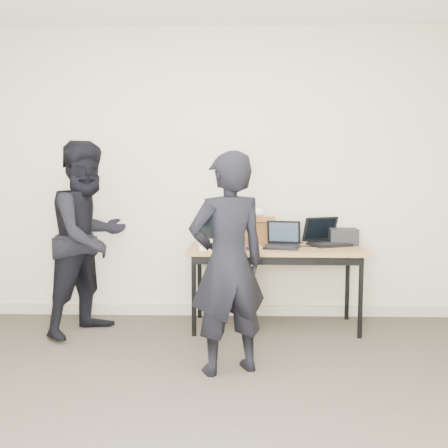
{
  "coord_description": "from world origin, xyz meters",
  "views": [
    {
      "loc": [
        0.2,
        -2.44,
        1.38
      ],
      "look_at": [
        0.1,
        1.6,
        0.95
      ],
      "focal_mm": 40.0,
      "sensor_mm": 36.0,
      "label": 1
    }
  ],
  "objects_px": {
    "laptop_center": "(282,242)",
    "leather_satchel": "(254,230)",
    "person_observer": "(89,238)",
    "person_typist": "(228,264)",
    "equipment_box": "(343,236)",
    "laptop_beige": "(217,241)",
    "laptop_right": "(326,239)",
    "desk": "(275,254)"
  },
  "relations": [
    {
      "from": "desk",
      "to": "person_typist",
      "type": "xyz_separation_m",
      "value": [
        -0.4,
        -0.99,
        0.1
      ]
    },
    {
      "from": "laptop_beige",
      "to": "laptop_center",
      "type": "relative_size",
      "value": 1.09
    },
    {
      "from": "laptop_beige",
      "to": "person_typist",
      "type": "xyz_separation_m",
      "value": [
        0.11,
        -0.96,
        -0.02
      ]
    },
    {
      "from": "laptop_right",
      "to": "person_typist",
      "type": "height_order",
      "value": "person_typist"
    },
    {
      "from": "desk",
      "to": "equipment_box",
      "type": "xyz_separation_m",
      "value": [
        0.63,
        0.19,
        0.13
      ]
    },
    {
      "from": "laptop_right",
      "to": "person_observer",
      "type": "height_order",
      "value": "person_observer"
    },
    {
      "from": "desk",
      "to": "person_typist",
      "type": "relative_size",
      "value": 1.0
    },
    {
      "from": "laptop_center",
      "to": "leather_satchel",
      "type": "relative_size",
      "value": 0.93
    },
    {
      "from": "laptop_right",
      "to": "equipment_box",
      "type": "distance_m",
      "value": 0.17
    },
    {
      "from": "laptop_beige",
      "to": "person_typist",
      "type": "height_order",
      "value": "person_typist"
    },
    {
      "from": "leather_satchel",
      "to": "equipment_box",
      "type": "relative_size",
      "value": 1.52
    },
    {
      "from": "laptop_beige",
      "to": "laptop_right",
      "type": "relative_size",
      "value": 0.88
    },
    {
      "from": "laptop_center",
      "to": "laptop_right",
      "type": "distance_m",
      "value": 0.44
    },
    {
      "from": "laptop_beige",
      "to": "person_typist",
      "type": "bearing_deg",
      "value": -92.3
    },
    {
      "from": "leather_satchel",
      "to": "person_typist",
      "type": "xyz_separation_m",
      "value": [
        -0.22,
        -1.21,
        -0.09
      ]
    },
    {
      "from": "equipment_box",
      "to": "person_observer",
      "type": "height_order",
      "value": "person_observer"
    },
    {
      "from": "desk",
      "to": "leather_satchel",
      "type": "height_order",
      "value": "leather_satchel"
    },
    {
      "from": "person_typist",
      "to": "person_observer",
      "type": "relative_size",
      "value": 0.93
    },
    {
      "from": "laptop_beige",
      "to": "person_observer",
      "type": "relative_size",
      "value": 0.23
    },
    {
      "from": "laptop_center",
      "to": "person_typist",
      "type": "bearing_deg",
      "value": -102.9
    },
    {
      "from": "equipment_box",
      "to": "person_typist",
      "type": "distance_m",
      "value": 1.56
    },
    {
      "from": "laptop_center",
      "to": "leather_satchel",
      "type": "distance_m",
      "value": 0.35
    },
    {
      "from": "laptop_center",
      "to": "desk",
      "type": "bearing_deg",
      "value": 178.46
    },
    {
      "from": "leather_satchel",
      "to": "person_observer",
      "type": "relative_size",
      "value": 0.23
    },
    {
      "from": "leather_satchel",
      "to": "laptop_center",
      "type": "bearing_deg",
      "value": -51.16
    },
    {
      "from": "person_typist",
      "to": "person_observer",
      "type": "bearing_deg",
      "value": -57.92
    },
    {
      "from": "laptop_beige",
      "to": "person_observer",
      "type": "xyz_separation_m",
      "value": [
        -1.08,
        -0.13,
        0.04
      ]
    },
    {
      "from": "person_typist",
      "to": "desk",
      "type": "bearing_deg",
      "value": -135.06
    },
    {
      "from": "laptop_right",
      "to": "leather_satchel",
      "type": "relative_size",
      "value": 1.15
    },
    {
      "from": "equipment_box",
      "to": "laptop_beige",
      "type": "bearing_deg",
      "value": -169.03
    },
    {
      "from": "desk",
      "to": "person_typist",
      "type": "distance_m",
      "value": 1.07
    },
    {
      "from": "leather_satchel",
      "to": "equipment_box",
      "type": "bearing_deg",
      "value": -8.32
    },
    {
      "from": "laptop_beige",
      "to": "equipment_box",
      "type": "xyz_separation_m",
      "value": [
        1.14,
        0.22,
        0.02
      ]
    },
    {
      "from": "desk",
      "to": "laptop_right",
      "type": "bearing_deg",
      "value": 19.31
    },
    {
      "from": "equipment_box",
      "to": "person_observer",
      "type": "bearing_deg",
      "value": -171.03
    },
    {
      "from": "laptop_center",
      "to": "person_observer",
      "type": "relative_size",
      "value": 0.21
    },
    {
      "from": "laptop_center",
      "to": "laptop_right",
      "type": "bearing_deg",
      "value": 35.08
    },
    {
      "from": "person_observer",
      "to": "leather_satchel",
      "type": "bearing_deg",
      "value": -43.38
    },
    {
      "from": "laptop_center",
      "to": "person_typist",
      "type": "relative_size",
      "value": 0.23
    },
    {
      "from": "desk",
      "to": "laptop_center",
      "type": "height_order",
      "value": "laptop_center"
    },
    {
      "from": "person_observer",
      "to": "laptop_beige",
      "type": "bearing_deg",
      "value": -51.85
    },
    {
      "from": "leather_satchel",
      "to": "equipment_box",
      "type": "xyz_separation_m",
      "value": [
        0.81,
        -0.04,
        -0.06
      ]
    }
  ]
}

